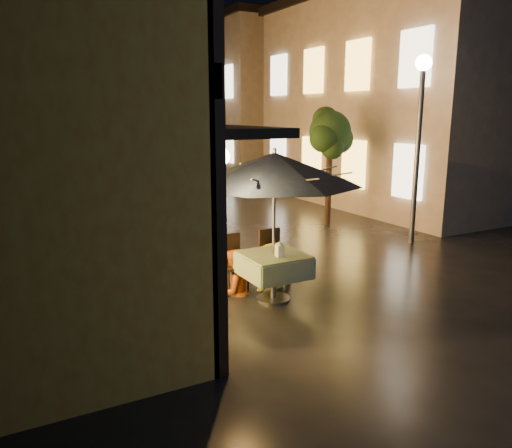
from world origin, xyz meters
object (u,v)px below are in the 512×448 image
patio_umbrella (274,168)px  bicycle_0 (181,236)px  streetlamp_near (420,116)px  person_yellow (273,245)px  cafe_table (274,265)px  person_orange (233,251)px  table_lantern (279,248)px

patio_umbrella → bicycle_0: size_ratio=1.53×
streetlamp_near → person_yellow: size_ratio=2.82×
cafe_table → person_yellow: bearing=60.9°
streetlamp_near → patio_umbrella: 5.05m
streetlamp_near → person_orange: streetlamp_near is taller
patio_umbrella → person_orange: size_ratio=1.83×
patio_umbrella → bicycle_0: patio_umbrella is taller
table_lantern → person_orange: bearing=119.7°
streetlamp_near → cafe_table: size_ratio=4.27×
table_lantern → bicycle_0: table_lantern is taller
patio_umbrella → person_yellow: patio_umbrella is taller
streetlamp_near → person_yellow: (-4.38, -1.06, -2.17)m
table_lantern → bicycle_0: (-0.48, 3.22, -0.45)m
patio_umbrella → person_yellow: 1.55m
cafe_table → table_lantern: bearing=-90.0°
cafe_table → table_lantern: 0.38m
cafe_table → bicycle_0: size_ratio=0.55×
streetlamp_near → bicycle_0: size_ratio=2.37×
person_yellow → bicycle_0: bearing=-82.9°
person_yellow → bicycle_0: 2.59m
patio_umbrella → bicycle_0: (-0.48, 3.04, -1.68)m
patio_umbrella → person_yellow: bearing=60.9°
patio_umbrella → table_lantern: patio_umbrella is taller
person_orange → person_yellow: (0.77, -0.00, 0.01)m
patio_umbrella → person_orange: patio_umbrella is taller
patio_umbrella → person_orange: bearing=126.6°
person_orange → patio_umbrella: bearing=112.0°
streetlamp_near → patio_umbrella: size_ratio=1.55×
cafe_table → patio_umbrella: size_ratio=0.36×
table_lantern → person_orange: 0.91m
cafe_table → table_lantern: size_ratio=3.96×
table_lantern → person_orange: size_ratio=0.17×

